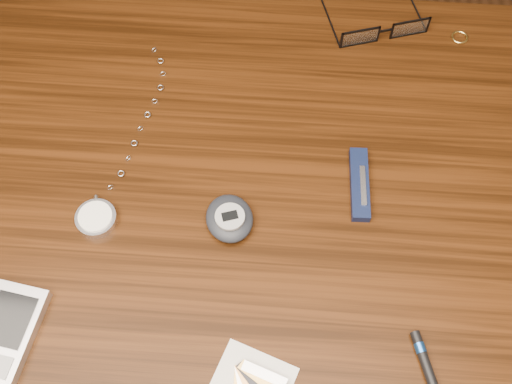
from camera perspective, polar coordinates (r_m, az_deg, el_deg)
ground at (r=1.50m, az=-1.62°, el=-14.03°), size 3.80×3.80×0.00m
desk at (r=0.89m, az=-2.66°, el=-3.54°), size 1.00×0.70×0.75m
eyeglasses at (r=0.95m, az=11.23°, el=14.02°), size 0.17×0.17×0.03m
gold_ring at (r=0.98m, az=17.65°, el=12.97°), size 0.03×0.03×0.00m
pocket_watch at (r=0.80m, az=-13.82°, el=-1.82°), size 0.08×0.30×0.02m
pda_phone at (r=0.77m, az=-21.32°, el=-11.64°), size 0.08×0.12×0.02m
pedometer at (r=0.77m, az=-2.37°, el=-2.35°), size 0.07×0.08×0.03m
pocket_knife at (r=0.81m, az=9.19°, el=0.70°), size 0.03×0.10×0.01m
black_blue_pen at (r=0.74m, az=14.91°, el=-14.72°), size 0.03×0.08×0.01m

